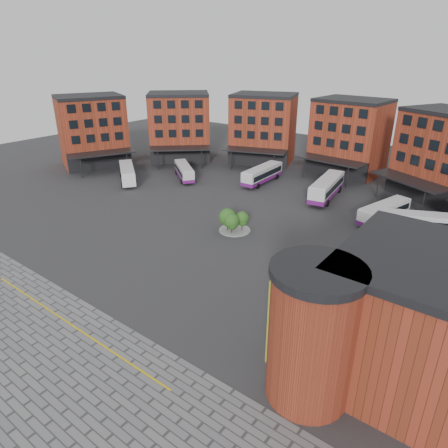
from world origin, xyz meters
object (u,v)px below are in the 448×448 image
Objects in this scene: bus_b at (184,171)px; blue_car at (339,359)px; bus_e at (384,212)px; bus_c at (262,174)px; tree_island at (232,220)px; bus_f at (414,222)px; bus_a at (127,172)px; bus_d at (327,187)px.

blue_car is (44.00, -29.84, -0.73)m from bus_b.
bus_c is at bearing -176.19° from bus_e.
tree_island is 0.41× the size of bus_f.
bus_a is at bearing -105.09° from bus_f.
blue_car is (17.36, -36.30, -1.10)m from bus_d.
bus_f is at bearing -52.26° from bus_b.
bus_a is 10.80m from bus_b.
bus_d is at bearing -3.78° from bus_c.
bus_d reaches higher than bus_a.
bus_d is 1.17× the size of bus_f.
bus_e is at bearing -49.62° from bus_b.
blue_car is (6.41, -31.90, -0.79)m from bus_e.
bus_f is 2.33× the size of blue_car.
bus_b is 27.41m from bus_d.
bus_b is (-22.05, 14.25, -0.25)m from tree_island.
bus_c is (13.49, 6.99, 0.19)m from bus_b.
bus_c is (-8.56, 21.24, -0.06)m from tree_island.
bus_e reaches higher than blue_car.
bus_f reaches higher than blue_car.
bus_b is 0.86× the size of bus_f.
bus_a reaches higher than blue_car.
bus_b is 2.00× the size of blue_car.
tree_island is at bearing -118.23° from bus_e.
tree_island is 22.53m from bus_e.
bus_c is 47.83m from blue_car.
tree_island is 26.93m from blue_car.
bus_e is at bearing -135.20° from bus_f.
bus_f is (42.12, 0.36, 0.13)m from bus_b.
bus_b is 0.88× the size of bus_e.
bus_c reaches higher than bus_a.
bus_a is 1.09× the size of bus_b.
bus_c is 24.59m from bus_e.
bus_e is (24.09, -4.93, -0.14)m from bus_c.
tree_island is 30.02m from bus_a.
bus_b is 15.20m from bus_c.
tree_island is 26.26m from bus_b.
bus_d is at bearing -136.13° from bus_f.
bus_f is at bearing -5.19° from bus_e.
tree_island reaches higher than bus_c.
bus_c is 1.07× the size of bus_e.
bus_d is at bearing -39.13° from bus_b.
bus_e is at bearing -13.02° from bus_c.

